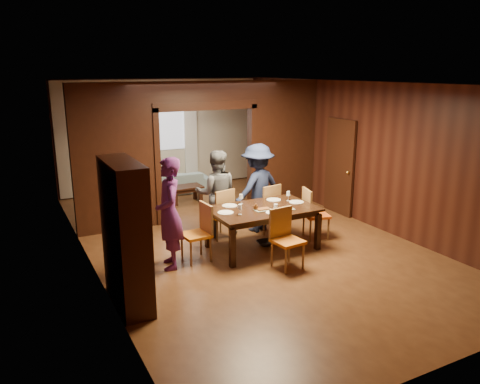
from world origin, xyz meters
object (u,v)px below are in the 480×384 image
chair_right (316,213)px  person_purple (169,213)px  coffee_table (185,194)px  chair_near (288,239)px  hutch (125,235)px  sofa (173,183)px  chair_left (196,233)px  chair_far_r (265,208)px  person_navy (258,188)px  chair_far_l (219,213)px  person_grey (216,194)px  dining_table (262,228)px

chair_right → person_purple: bearing=104.6°
person_purple → coffee_table: bearing=167.8°
chair_near → hutch: size_ratio=0.48×
sofa → chair_left: bearing=80.9°
chair_right → chair_far_r: bearing=55.0°
person_navy → chair_far_r: person_navy is taller
person_purple → chair_left: size_ratio=1.87×
chair_far_l → chair_near: same height
hutch → chair_far_r: bearing=28.2°
person_navy → coffee_table: 2.69m
coffee_table → chair_right: size_ratio=0.82×
chair_far_l → chair_far_r: size_ratio=1.00×
sofa → chair_far_r: 3.71m
person_navy → chair_near: 1.92m
person_purple → chair_far_r: size_ratio=1.87×
person_grey → dining_table: size_ratio=0.90×
chair_far_r → hutch: hutch is taller
chair_left → chair_far_r: same height
hutch → chair_far_l: bearing=39.2°
dining_table → chair_far_l: size_ratio=1.92×
coffee_table → person_navy: bearing=-77.8°
person_grey → chair_far_l: size_ratio=1.72×
dining_table → chair_left: 1.27m
chair_near → person_navy: bearing=69.5°
chair_right → sofa: bearing=30.7°
person_grey → chair_near: (0.38, -1.92, -0.35)m
person_navy → chair_near: (-0.47, -1.83, -0.39)m
person_purple → person_navy: 2.32m
person_grey → hutch: bearing=62.0°
chair_left → hutch: 1.76m
person_purple → chair_left: (0.46, 0.04, -0.42)m
person_navy → chair_left: person_navy is taller
chair_left → chair_far_l: same height
chair_far_r → person_purple: bearing=9.3°
sofa → chair_far_r: size_ratio=1.92×
sofa → coffee_table: 0.98m
person_grey → dining_table: bearing=135.0°
person_purple → chair_far_l: person_purple is taller
person_navy → dining_table: bearing=50.0°
chair_left → chair_right: size_ratio=1.00×
chair_right → hutch: 3.97m
person_navy → chair_left: 1.92m
sofa → coffee_table: size_ratio=2.33×
sofa → hutch: (-2.55, -5.35, 0.73)m
person_navy → hutch: size_ratio=0.87×
dining_table → chair_left: bearing=178.3°
sofa → coffee_table: (-0.04, -0.98, -0.07)m
chair_right → person_navy: bearing=55.1°
chair_far_l → hutch: 2.89m
person_navy → chair_far_l: size_ratio=1.80×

